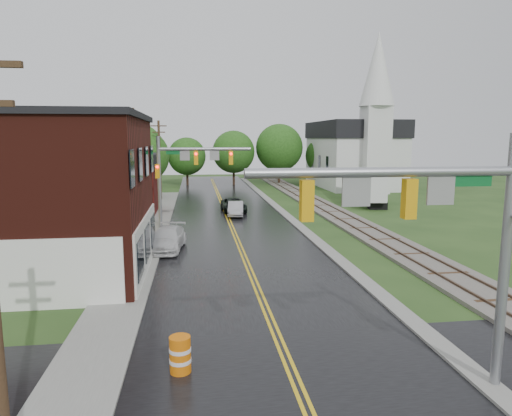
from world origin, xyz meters
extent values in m
cube|color=black|center=(0.00, 30.00, 0.00)|extent=(10.00, 90.00, 0.02)
cube|color=black|center=(0.00, 2.00, 0.00)|extent=(60.00, 9.00, 0.02)
cube|color=gray|center=(5.40, 35.00, 0.00)|extent=(0.80, 70.00, 0.12)
cube|color=gray|center=(-6.20, 25.00, 0.00)|extent=(2.40, 50.00, 0.12)
cube|color=#42150E|center=(-12.50, 15.00, 4.00)|extent=(14.00, 10.00, 8.00)
cube|color=silver|center=(-5.45, 15.00, 1.50)|extent=(0.10, 9.50, 3.00)
cube|color=tan|center=(-11.00, 26.00, 3.20)|extent=(8.00, 7.00, 6.40)
cube|color=#3F0F0C|center=(-10.00, 35.00, 2.20)|extent=(7.00, 6.00, 4.40)
cube|color=silver|center=(20.00, 55.00, 3.50)|extent=(10.00, 16.00, 7.00)
cube|color=black|center=(20.00, 55.00, 8.20)|extent=(10.40, 16.40, 2.40)
cube|color=silver|center=(20.00, 47.00, 5.50)|extent=(3.20, 3.20, 11.00)
cone|color=silver|center=(20.00, 47.00, 15.50)|extent=(4.40, 4.40, 9.00)
cube|color=#59544C|center=(10.00, 35.00, 0.10)|extent=(3.20, 80.00, 0.20)
cube|color=#4C3828|center=(9.28, 35.00, 0.24)|extent=(0.10, 80.00, 0.12)
cube|color=#4C3828|center=(10.72, 35.00, 0.24)|extent=(0.10, 80.00, 0.12)
cylinder|color=gray|center=(5.60, 2.00, 3.60)|extent=(0.28, 0.28, 7.20)
cylinder|color=gray|center=(2.00, 2.00, 6.20)|extent=(7.20, 0.26, 0.26)
cube|color=orange|center=(2.72, 2.00, 5.50)|extent=(0.32, 0.30, 1.05)
cube|color=orange|center=(-0.02, 2.00, 5.50)|extent=(0.32, 0.30, 1.05)
cube|color=gray|center=(3.58, 2.00, 5.70)|extent=(0.75, 0.06, 0.75)
cube|color=gray|center=(1.28, 2.00, 5.70)|extent=(0.75, 0.06, 0.75)
cube|color=#0C5926|center=(4.30, 2.00, 5.95)|extent=(1.40, 0.04, 0.30)
cylinder|color=gray|center=(-5.60, 27.00, 3.60)|extent=(0.28, 0.28, 7.20)
cylinder|color=gray|center=(-2.00, 27.00, 6.20)|extent=(7.20, 0.26, 0.26)
cube|color=orange|center=(-2.72, 27.00, 5.50)|extent=(0.32, 0.30, 1.05)
cube|color=orange|center=(0.02, 27.00, 5.50)|extent=(0.32, 0.30, 1.05)
cube|color=gray|center=(-3.58, 27.00, 5.70)|extent=(0.75, 0.06, 0.75)
cube|color=gray|center=(-1.28, 27.00, 5.70)|extent=(0.75, 0.06, 0.75)
cube|color=#0C5926|center=(-4.30, 27.00, 5.95)|extent=(1.40, 0.04, 0.30)
sphere|color=#FF0C0C|center=(-2.72, 26.82, 5.83)|extent=(0.20, 0.20, 0.20)
cylinder|color=#382616|center=(-6.80, 22.00, 4.50)|extent=(0.28, 0.28, 9.00)
cube|color=#382616|center=(-6.80, 22.00, 8.40)|extent=(1.80, 0.12, 0.12)
cube|color=#382616|center=(-6.80, 22.00, 7.70)|extent=(1.40, 0.12, 0.12)
cylinder|color=#382616|center=(-6.80, 44.00, 4.50)|extent=(0.28, 0.28, 9.00)
cube|color=#382616|center=(-6.80, 44.00, 8.40)|extent=(1.80, 0.12, 0.12)
cube|color=#382616|center=(-6.80, 44.00, 7.70)|extent=(1.40, 0.12, 0.12)
cylinder|color=black|center=(-18.00, 32.00, 1.71)|extent=(0.36, 0.36, 3.42)
sphere|color=#1F4513|center=(-18.00, 32.00, 5.89)|extent=(7.60, 7.60, 7.60)
sphere|color=#1F4513|center=(-17.40, 31.60, 5.23)|extent=(5.32, 5.32, 5.32)
cylinder|color=black|center=(-14.00, 40.00, 1.35)|extent=(0.36, 0.36, 2.70)
sphere|color=#1F4513|center=(-14.00, 40.00, 4.65)|extent=(6.00, 6.00, 6.00)
sphere|color=#1F4513|center=(-13.40, 39.60, 4.12)|extent=(4.20, 4.20, 4.20)
cylinder|color=black|center=(-9.00, 46.00, 1.44)|extent=(0.36, 0.36, 2.88)
sphere|color=#1F4513|center=(-9.00, 46.00, 4.96)|extent=(6.40, 6.40, 6.40)
sphere|color=#1F4513|center=(-8.40, 45.60, 4.40)|extent=(4.48, 4.48, 4.48)
imported|color=black|center=(0.80, 34.23, 0.64)|extent=(2.37, 4.73, 1.29)
imported|color=#9E9DA2|center=(0.80, 31.87, 0.65)|extent=(1.78, 4.07, 1.30)
imported|color=silver|center=(-4.65, 19.69, 0.71)|extent=(2.57, 5.09, 1.42)
cube|color=black|center=(15.26, 34.04, 0.40)|extent=(1.90, 1.43, 0.80)
cylinder|color=gray|center=(15.26, 40.76, 0.40)|extent=(0.16, 0.16, 0.80)
cube|color=silver|center=(15.26, 38.07, 2.14)|extent=(3.82, 10.97, 2.69)
cylinder|color=#D36409|center=(-3.36, 4.00, 0.57)|extent=(0.81, 0.81, 1.15)
camera|label=1|loc=(-2.80, -9.14, 7.07)|focal=32.00mm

